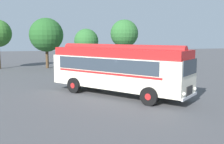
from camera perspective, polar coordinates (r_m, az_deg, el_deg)
The scene contains 7 objects.
ground_plane at distance 18.19m, azimuth 3.40°, elevation -5.00°, with size 120.00×120.00×0.00m, color #474749.
vintage_bus at distance 17.87m, azimuth 1.30°, elevation 0.95°, with size 8.25×9.37×3.49m.
car_near_left at distance 28.57m, azimuth -3.00°, elevation 1.36°, with size 2.09×4.26×1.66m.
car_mid_left at distance 29.76m, azimuth 1.65°, elevation 1.62°, with size 2.29×4.36×1.66m.
tree_left_of_centre at distance 34.46m, azimuth -13.91°, elevation 7.72°, with size 4.27×4.27×6.36m.
tree_centre at distance 35.38m, azimuth -5.60°, elevation 6.75°, with size 3.24×3.24×5.06m.
tree_right_of_centre at distance 37.13m, azimuth 2.84°, elevation 8.23°, with size 3.89×3.89×6.37m.
Camera 1 is at (-5.71, -16.80, 4.00)m, focal length 42.00 mm.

